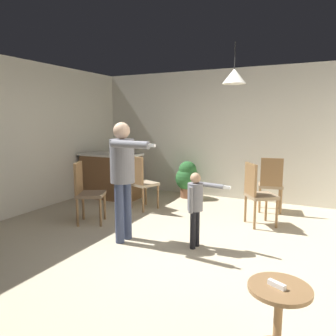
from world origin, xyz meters
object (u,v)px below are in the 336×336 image
Objects in this scene: side_table_by_couch at (278,312)px; person_adult at (123,169)px; potted_plant_corner at (187,178)px; person_child at (196,202)px; spare_remote_on_table at (277,285)px; kitchen_counter at (111,176)px; dining_chair_by_counter at (86,190)px; dining_chair_centre_back at (271,182)px; dining_chair_spare at (257,192)px; dining_chair_near_wall at (141,181)px.

side_table_by_couch is 0.32× the size of person_adult.
person_adult is 2.73m from potted_plant_corner.
spare_remote_on_table is at bearing 45.66° from person_child.
kitchen_counter reaches higher than spare_remote_on_table.
side_table_by_couch is at bearing 34.86° from dining_chair_by_counter.
side_table_by_couch is at bearing -59.46° from potted_plant_corner.
person_child and dining_chair_centre_back have the same top height.
dining_chair_by_counter is 1.00× the size of dining_chair_spare.
person_child is at bearing -117.10° from dining_chair_centre_back.
dining_chair_centre_back is (2.18, 0.89, 0.00)m from dining_chair_near_wall.
dining_chair_near_wall is 1.27× the size of potted_plant_corner.
dining_chair_near_wall is at bearing 133.08° from dining_chair_by_counter.
dining_chair_centre_back is at bearing 6.73° from kitchen_counter.
person_adult reaches higher than dining_chair_centre_back.
spare_remote_on_table is (2.17, -1.35, -0.48)m from person_adult.
dining_chair_near_wall is 1.00× the size of dining_chair_spare.
kitchen_counter is at bearing 175.86° from dining_chair_by_counter.
person_child reaches higher than kitchen_counter.
kitchen_counter is 1.26× the size of person_child.
dining_chair_by_counter is (-0.98, 0.38, -0.47)m from person_adult.
dining_chair_by_counter is 1.00× the size of dining_chair_centre_back.
dining_chair_centre_back is (0.63, 2.12, -0.08)m from person_child.
dining_chair_by_counter is (-1.95, 0.16, -0.08)m from person_child.
person_adult is 2.87m from dining_chair_centre_back.
dining_chair_spare is 1.27× the size of potted_plant_corner.
dining_chair_spare reaches higher than side_table_by_couch.
dining_chair_near_wall is at bearing 135.05° from side_table_by_couch.
dining_chair_by_counter is (-3.17, 1.71, 0.22)m from side_table_by_couch.
dining_chair_near_wall is 3.92m from spare_remote_on_table.
side_table_by_couch is 4.64m from potted_plant_corner.
person_adult reaches higher than side_table_by_couch.
kitchen_counter is 1.60× the size of potted_plant_corner.
person_adult is 1.64× the size of dining_chair_spare.
dining_chair_centre_back is 1.80m from potted_plant_corner.
person_adult reaches higher than spare_remote_on_table.
side_table_by_couch is at bearing -40.61° from kitchen_counter.
person_child is at bearing -18.09° from dining_chair_near_wall.
side_table_by_couch is 1.99m from person_child.
person_child is 1.00× the size of dining_chair_by_counter.
side_table_by_couch is at bearing -91.42° from dining_chair_centre_back.
dining_chair_by_counter is at bearing 151.34° from spare_remote_on_table.
dining_chair_centre_back is at bearing 139.37° from dining_chair_spare.
dining_chair_spare is 7.69× the size of spare_remote_on_table.
dining_chair_centre_back reaches higher than spare_remote_on_table.
spare_remote_on_table is at bearing 34.51° from dining_chair_by_counter.
kitchen_counter is 1.26× the size of dining_chair_near_wall.
person_adult is at bearing 148.22° from spare_remote_on_table.
dining_chair_centre_back reaches higher than potted_plant_corner.
dining_chair_near_wall is (0.39, 1.07, 0.00)m from dining_chair_by_counter.
kitchen_counter is 1.71m from dining_chair_by_counter.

